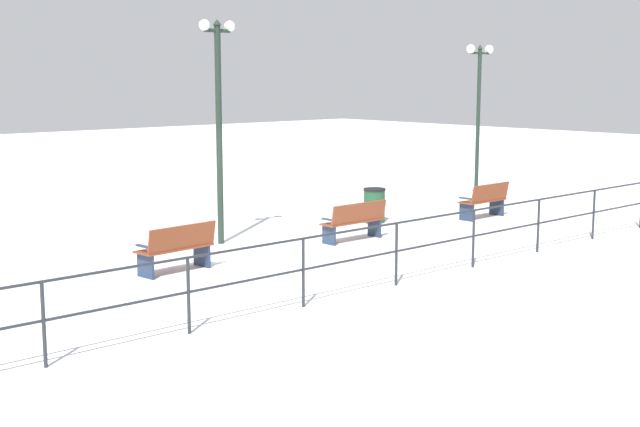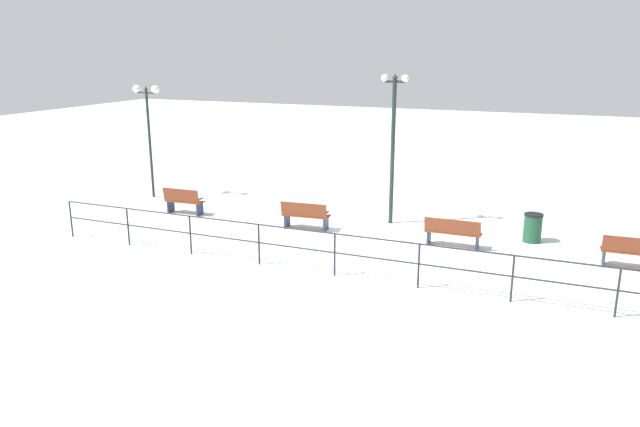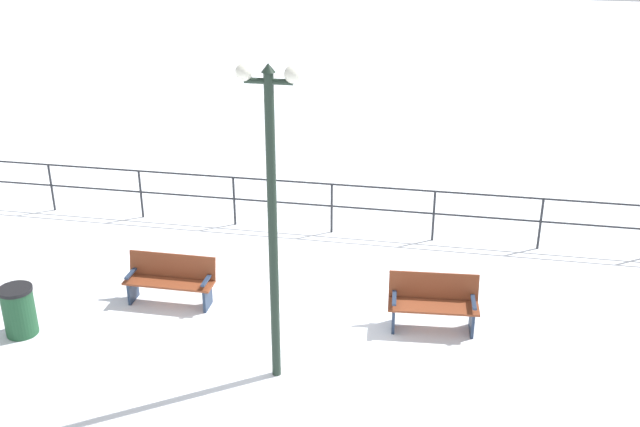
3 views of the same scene
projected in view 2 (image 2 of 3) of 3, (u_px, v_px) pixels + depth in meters
The scene contains 9 objects.
ground_plane at pixel (376, 237), 18.66m from camera, with size 80.00×80.00×0.00m, color white.
bench_nearest at pixel (632, 252), 15.83m from camera, with size 0.58×1.51×0.92m.
bench_second at pixel (453, 232), 17.57m from camera, with size 0.50×1.61×0.88m.
bench_third at pixel (305, 215), 19.28m from camera, with size 0.69×1.55×0.93m.
bench_fourth at pixel (183, 201), 21.07m from camera, with size 0.54×1.39×0.94m.
lamppost_middle at pixel (393, 132), 19.36m from camera, with size 0.23×0.88×4.82m.
lamppost_far at pixel (148, 113), 22.83m from camera, with size 0.30×1.14×4.27m.
waterfront_railing at pixel (335, 247), 15.31m from camera, with size 0.05×17.30×1.13m.
trash_bin at pixel (533, 228), 18.09m from camera, with size 0.55×0.55×0.86m.
Camera 2 is at (-17.11, -5.25, 5.60)m, focal length 34.24 mm.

